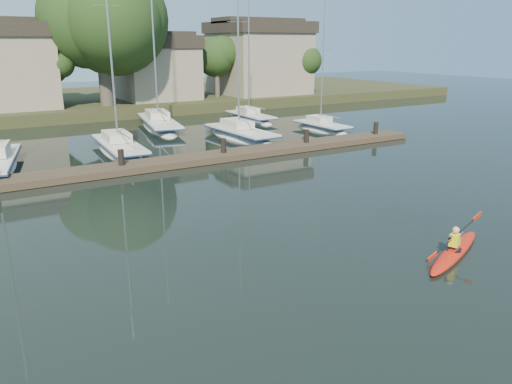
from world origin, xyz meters
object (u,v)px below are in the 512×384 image
sailboat_2 (120,155)px  sailboat_6 (159,130)px  kayak (455,250)px  dock (175,161)px  sailboat_4 (322,132)px  sailboat_3 (241,141)px  sailboat_7 (250,122)px

sailboat_2 → sailboat_6: bearing=57.7°
kayak → dock: kayak is taller
sailboat_2 → sailboat_6: size_ratio=0.86×
kayak → sailboat_2: bearing=80.6°
dock → sailboat_6: size_ratio=1.97×
sailboat_2 → sailboat_4: bearing=3.1°
dock → sailboat_3: (7.10, 5.25, -0.41)m
dock → sailboat_3: bearing=36.4°
sailboat_7 → sailboat_4: bearing=-72.0°
sailboat_3 → sailboat_4: size_ratio=1.30×
sailboat_2 → sailboat_7: size_ratio=1.24×
sailboat_6 → sailboat_7: bearing=8.7°
kayak → dock: size_ratio=0.13×
sailboat_4 → sailboat_6: sailboat_6 is taller
kayak → sailboat_6: sailboat_6 is taller
dock → sailboat_4: bearing=19.3°
sailboat_3 → sailboat_4: (7.07, -0.28, 0.03)m
dock → sailboat_4: (14.17, 4.97, -0.38)m
kayak → sailboat_2: (-4.62, 21.07, -0.35)m
kayak → sailboat_4: size_ratio=0.40×
kayak → dock: (-2.96, 16.05, 0.04)m
sailboat_4 → sailboat_6: bearing=142.8°
sailboat_3 → sailboat_6: size_ratio=0.79×
dock → sailboat_4: size_ratio=3.22×
dock → sailboat_2: bearing=108.3°
dock → kayak: bearing=-79.6°
sailboat_6 → sailboat_7: size_ratio=1.44×
kayak → sailboat_6: size_ratio=0.25×
kayak → sailboat_6: 28.59m
kayak → sailboat_4: 23.82m
sailboat_2 → sailboat_3: bearing=4.8°
dock → sailboat_3: sailboat_3 is taller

